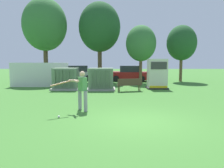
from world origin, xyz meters
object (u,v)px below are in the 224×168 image
object	(u,v)px
park_bench	(129,84)
parked_car_left_of_center	(129,74)
parked_car_leftmost	(76,74)
sports_ball	(58,117)
batter	(81,89)
generator_enclosure	(156,74)
transformer_west	(65,79)
transformer_mid_west	(100,79)

from	to	relation	value
park_bench	parked_car_left_of_center	xyz separation A→B (m)	(0.60, 7.78, 0.22)
parked_car_leftmost	park_bench	bearing A→B (deg)	-59.35
sports_ball	batter	bearing A→B (deg)	60.05
generator_enclosure	parked_car_leftmost	distance (m)	10.16
park_bench	sports_ball	world-z (taller)	park_bench
transformer_west	parked_car_left_of_center	size ratio (longest dim) A/B	0.48
generator_enclosure	batter	bearing A→B (deg)	-122.21
sports_ball	parked_car_leftmost	world-z (taller)	parked_car_leftmost
generator_enclosure	parked_car_leftmost	world-z (taller)	generator_enclosure
parked_car_left_of_center	transformer_mid_west	bearing A→B (deg)	-111.05
batter	parked_car_leftmost	world-z (taller)	batter
generator_enclosure	transformer_west	bearing A→B (deg)	-175.99
transformer_west	parked_car_leftmost	size ratio (longest dim) A/B	0.48
park_bench	parked_car_leftmost	size ratio (longest dim) A/B	0.42
sports_ball	parked_car_left_of_center	distance (m)	15.65
park_bench	parked_car_leftmost	xyz separation A→B (m)	(-5.08, 8.58, 0.22)
generator_enclosure	batter	xyz separation A→B (m)	(-4.84, -7.68, -0.16)
park_bench	parked_car_left_of_center	size ratio (longest dim) A/B	0.42
park_bench	parked_car_leftmost	distance (m)	9.97
transformer_mid_west	batter	bearing A→B (deg)	-94.28
transformer_west	park_bench	xyz separation A→B (m)	(4.73, -1.08, -0.25)
batter	parked_car_left_of_center	bearing A→B (deg)	77.08
batter	transformer_mid_west	bearing A→B (deg)	85.72
generator_enclosure	park_bench	bearing A→B (deg)	-145.19
park_bench	parked_car_left_of_center	world-z (taller)	parked_car_left_of_center
parked_car_left_of_center	parked_car_leftmost	bearing A→B (deg)	171.97
generator_enclosure	batter	world-z (taller)	generator_enclosure
transformer_mid_west	parked_car_left_of_center	world-z (taller)	same
transformer_mid_west	generator_enclosure	size ratio (longest dim) A/B	0.91
transformer_mid_west	generator_enclosure	bearing A→B (deg)	9.41
transformer_mid_west	parked_car_leftmost	size ratio (longest dim) A/B	0.48
transformer_mid_west	batter	size ratio (longest dim) A/B	1.21
park_bench	batter	xyz separation A→B (m)	(-2.58, -6.12, 0.44)
transformer_mid_west	sports_ball	bearing A→B (deg)	-98.59
generator_enclosure	park_bench	distance (m)	2.81
transformer_mid_west	park_bench	distance (m)	2.25
transformer_mid_west	generator_enclosure	xyz separation A→B (m)	(4.32, 0.72, 0.35)
transformer_west	park_bench	size ratio (longest dim) A/B	1.14
sports_ball	parked_car_left_of_center	xyz separation A→B (m)	(3.91, 15.14, 0.71)
park_bench	sports_ball	bearing A→B (deg)	-114.15
transformer_mid_west	parked_car_leftmost	world-z (taller)	same
batter	parked_car_left_of_center	size ratio (longest dim) A/B	0.40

